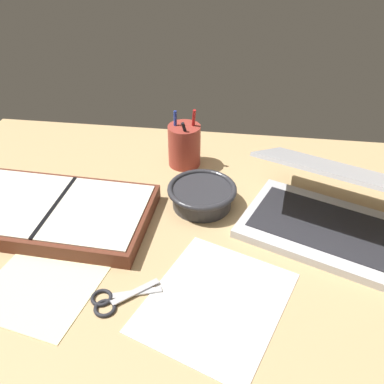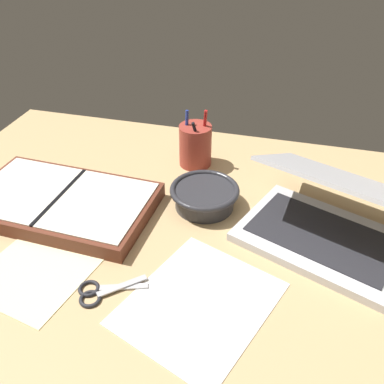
% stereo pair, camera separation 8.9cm
% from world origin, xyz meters
% --- Properties ---
extents(desk_top, '(1.40, 1.00, 0.02)m').
position_xyz_m(desk_top, '(0.00, 0.00, 0.01)').
color(desk_top, tan).
rests_on(desk_top, ground).
extents(laptop, '(0.39, 0.37, 0.16)m').
position_xyz_m(laptop, '(0.23, 0.11, 0.07)').
color(laptop, silver).
rests_on(laptop, desk_top).
extents(bowl, '(0.15, 0.15, 0.05)m').
position_xyz_m(bowl, '(-0.03, 0.14, 0.05)').
color(bowl, '#2D2D33').
rests_on(bowl, desk_top).
extents(pen_cup, '(0.08, 0.08, 0.15)m').
position_xyz_m(pen_cup, '(-0.10, 0.31, 0.07)').
color(pen_cup, '#9E382D').
rests_on(pen_cup, desk_top).
extents(planner, '(0.41, 0.26, 0.04)m').
position_xyz_m(planner, '(-0.34, 0.05, 0.04)').
color(planner, brown).
rests_on(planner, desk_top).
extents(scissors, '(0.12, 0.10, 0.01)m').
position_xyz_m(scissors, '(-0.16, -0.15, 0.02)').
color(scissors, '#B7B7BC').
rests_on(scissors, desk_top).
extents(paper_sheet_front, '(0.30, 0.32, 0.00)m').
position_xyz_m(paper_sheet_front, '(0.02, -0.13, 0.02)').
color(paper_sheet_front, white).
rests_on(paper_sheet_front, desk_top).
extents(paper_sheet_beside_planner, '(0.23, 0.25, 0.00)m').
position_xyz_m(paper_sheet_beside_planner, '(-0.29, -0.12, 0.02)').
color(paper_sheet_beside_planner, '#F4EFB2').
rests_on(paper_sheet_beside_planner, desk_top).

